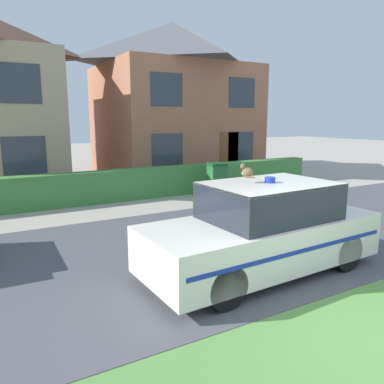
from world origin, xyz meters
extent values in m
plane|color=#A89E8E|center=(0.00, 0.00, 0.00)|extent=(80.00, 80.00, 0.00)
cube|color=#4C4C51|center=(0.00, 4.06, 0.01)|extent=(28.00, 6.00, 0.01)
cube|color=#3D7F38|center=(0.19, 9.27, 0.51)|extent=(15.65, 0.51, 1.03)
cylinder|color=black|center=(-1.17, 3.02, 0.34)|extent=(0.67, 0.22, 0.66)
cylinder|color=black|center=(-1.12, 1.54, 0.34)|extent=(0.67, 0.22, 0.66)
cylinder|color=black|center=(1.49, 3.12, 0.34)|extent=(0.67, 0.22, 0.66)
cylinder|color=black|center=(1.54, 1.63, 0.34)|extent=(0.67, 0.22, 0.66)
cube|color=silver|center=(0.19, 2.33, 0.58)|extent=(4.35, 1.84, 0.77)
cube|color=#232833|center=(0.33, 2.33, 1.28)|extent=(2.22, 1.59, 0.63)
cube|color=silver|center=(0.33, 2.33, 1.58)|extent=(2.22, 1.59, 0.04)
cube|color=navy|center=(0.16, 3.17, 0.64)|extent=(4.07, 0.16, 0.07)
cube|color=navy|center=(0.22, 1.48, 0.64)|extent=(4.07, 0.16, 0.07)
cylinder|color=#1933A5|center=(0.33, 2.33, 1.65)|extent=(0.18, 0.18, 0.10)
ellipsoid|color=brown|center=(-0.02, 2.51, 1.78)|extent=(0.22, 0.23, 0.17)
ellipsoid|color=white|center=(-0.06, 2.57, 1.77)|extent=(0.09, 0.09, 0.09)
sphere|color=brown|center=(-0.07, 2.58, 1.88)|extent=(0.10, 0.10, 0.10)
cone|color=brown|center=(-0.05, 2.59, 1.92)|extent=(0.04, 0.04, 0.04)
cone|color=brown|center=(-0.09, 2.56, 1.92)|extent=(0.04, 0.04, 0.04)
cylinder|color=brown|center=(-0.03, 2.41, 1.71)|extent=(0.12, 0.14, 0.03)
cube|color=#333D47|center=(-2.63, 11.40, 1.45)|extent=(1.40, 0.02, 1.30)
cube|color=#333D47|center=(-2.63, 11.40, 3.82)|extent=(1.40, 0.02, 1.30)
cube|color=#A86B4C|center=(4.58, 14.39, 2.57)|extent=(6.73, 6.18, 5.15)
pyramid|color=#56565B|center=(4.58, 14.39, 6.16)|extent=(7.07, 6.48, 2.02)
cube|color=brown|center=(5.79, 11.29, 1.05)|extent=(1.00, 0.02, 2.10)
cube|color=#333D47|center=(2.73, 11.29, 1.44)|extent=(1.40, 0.02, 1.30)
cube|color=#333D47|center=(6.43, 11.29, 1.44)|extent=(1.40, 0.02, 1.30)
cube|color=#333D47|center=(2.73, 11.29, 3.81)|extent=(1.40, 0.02, 1.30)
cube|color=#333D47|center=(6.43, 11.29, 3.81)|extent=(1.40, 0.02, 1.30)
cube|color=#23662D|center=(3.06, 8.12, 0.55)|extent=(0.60, 0.58, 1.09)
cube|color=#184720|center=(3.06, 8.12, 1.14)|extent=(0.63, 0.61, 0.10)
camera|label=1|loc=(-3.96, -2.51, 2.67)|focal=35.00mm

